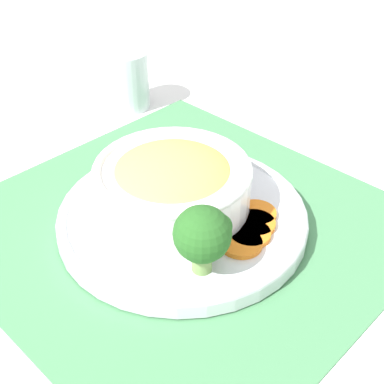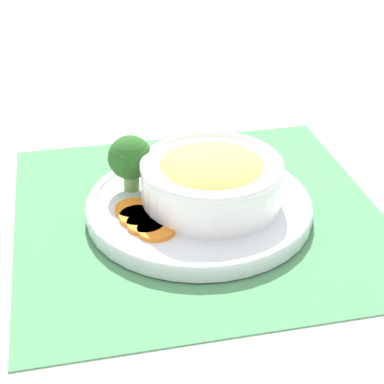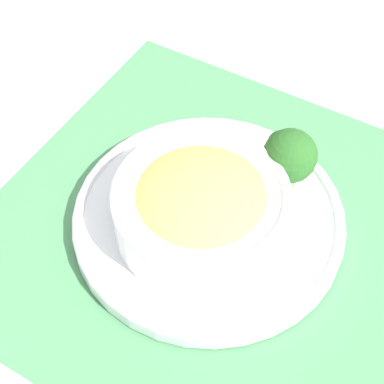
# 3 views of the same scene
# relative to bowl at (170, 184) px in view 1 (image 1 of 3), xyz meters

# --- Properties ---
(ground_plane) EXTENTS (4.00, 4.00, 0.00)m
(ground_plane) POSITION_rel_bowl_xyz_m (-0.00, 0.02, -0.05)
(ground_plane) COLOR white
(placemat) EXTENTS (0.47, 0.48, 0.00)m
(placemat) POSITION_rel_bowl_xyz_m (-0.00, 0.02, -0.05)
(placemat) COLOR #4C8C59
(placemat) RESTS_ON ground_plane
(plate) EXTENTS (0.29, 0.29, 0.02)m
(plate) POSITION_rel_bowl_xyz_m (-0.00, 0.02, -0.04)
(plate) COLOR silver
(plate) RESTS_ON placemat
(bowl) EXTENTS (0.18, 0.18, 0.07)m
(bowl) POSITION_rel_bowl_xyz_m (0.00, 0.00, 0.00)
(bowl) COLOR white
(bowl) RESTS_ON plate
(broccoli_floret) EXTENTS (0.06, 0.06, 0.08)m
(broccoli_floret) POSITION_rel_bowl_xyz_m (0.04, 0.10, 0.01)
(broccoli_floret) COLOR #759E51
(broccoli_floret) RESTS_ON plate
(carrot_slice_near) EXTENTS (0.05, 0.05, 0.01)m
(carrot_slice_near) POSITION_rel_bowl_xyz_m (-0.01, 0.10, -0.03)
(carrot_slice_near) COLOR orange
(carrot_slice_near) RESTS_ON plate
(carrot_slice_middle) EXTENTS (0.05, 0.05, 0.01)m
(carrot_slice_middle) POSITION_rel_bowl_xyz_m (-0.03, 0.10, -0.03)
(carrot_slice_middle) COLOR orange
(carrot_slice_middle) RESTS_ON plate
(carrot_slice_far) EXTENTS (0.05, 0.05, 0.01)m
(carrot_slice_far) POSITION_rel_bowl_xyz_m (-0.05, 0.09, -0.03)
(carrot_slice_far) COLOR orange
(carrot_slice_far) RESTS_ON plate
(carrot_slice_extra) EXTENTS (0.05, 0.05, 0.01)m
(carrot_slice_extra) POSITION_rel_bowl_xyz_m (-0.06, 0.08, -0.03)
(carrot_slice_extra) COLOR orange
(carrot_slice_extra) RESTS_ON plate
(water_glass) EXTENTS (0.07, 0.07, 0.09)m
(water_glass) POSITION_rel_bowl_xyz_m (-0.15, -0.27, -0.01)
(water_glass) COLOR silver
(water_glass) RESTS_ON ground_plane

